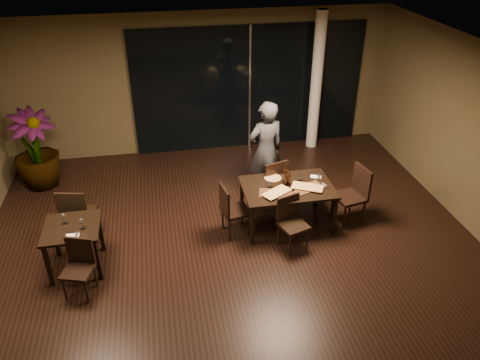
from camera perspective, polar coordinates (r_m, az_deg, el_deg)
name	(u,v)px	position (r m, az deg, el deg)	size (l,w,h in m)	color
ground	(237,260)	(7.40, -0.33, -9.70)	(8.00, 8.00, 0.00)	black
wall_back	(203,83)	(10.20, -4.58, 11.70)	(8.00, 0.10, 3.00)	#4E4529
ceiling	(237,70)	(5.91, -0.42, 13.22)	(8.00, 8.00, 0.04)	silver
window_panel	(249,88)	(10.31, 1.15, 11.12)	(5.00, 0.06, 2.70)	black
column	(316,82)	(10.35, 9.29, 11.68)	(0.24, 0.24, 3.00)	white
main_table	(287,190)	(7.83, 5.80, -1.25)	(1.50, 1.00, 0.75)	black
side_table	(73,234)	(7.32, -19.73, -6.19)	(0.80, 0.80, 0.75)	black
chair_main_far	(273,181)	(8.31, 3.99, -0.16)	(0.56, 0.56, 0.98)	black
chair_main_near	(291,219)	(7.46, 6.24, -4.79)	(0.51, 0.51, 0.87)	black
chair_main_left	(231,208)	(7.63, -1.09, -3.42)	(0.49, 0.49, 0.92)	black
chair_main_right	(354,192)	(8.19, 13.77, -1.41)	(0.55, 0.55, 1.01)	black
chair_side_far	(76,213)	(7.87, -19.32, -3.81)	(0.56, 0.56, 1.01)	black
chair_side_near	(79,264)	(6.98, -19.03, -9.63)	(0.49, 0.49, 0.84)	black
diner	(265,151)	(8.48, 3.13, 3.58)	(0.64, 0.43, 1.88)	#2C2F31
potted_plant	(35,150)	(9.70, -23.69, 3.40)	(0.84, 0.84, 1.54)	#1B4918
pizza_board_left	(277,194)	(7.57, 4.48, -1.66)	(0.56, 0.28, 0.01)	#402314
pizza_board_right	(307,188)	(7.77, 8.20, -0.99)	(0.54, 0.27, 0.01)	#4A2C18
oblong_pizza_left	(277,193)	(7.56, 4.49, -1.56)	(0.47, 0.21, 0.02)	maroon
oblong_pizza_right	(307,187)	(7.76, 8.21, -0.88)	(0.49, 0.22, 0.02)	maroon
round_pizza	(273,178)	(7.99, 4.02, 0.22)	(0.28, 0.28, 0.01)	#A91D12
bottle_a	(286,178)	(7.74, 5.62, 0.30)	(0.07, 0.07, 0.30)	black
bottle_b	(289,179)	(7.76, 6.02, 0.14)	(0.05, 0.05, 0.25)	black
bottle_c	(285,174)	(7.78, 5.56, 0.71)	(0.08, 0.08, 0.36)	black
tumbler_left	(270,185)	(7.73, 3.70, -0.58)	(0.07, 0.07, 0.09)	white
tumbler_right	(300,178)	(7.96, 7.34, 0.22)	(0.08, 0.08, 0.09)	white
napkin_near	(321,186)	(7.86, 9.79, -0.72)	(0.18, 0.10, 0.01)	silver
napkin_far	(316,177)	(8.11, 9.22, 0.38)	(0.18, 0.10, 0.01)	white
wine_glass_a	(64,219)	(7.30, -20.64, -4.46)	(0.07, 0.07, 0.16)	white
wine_glass_b	(82,224)	(7.11, -18.73, -5.09)	(0.07, 0.07, 0.16)	white
side_napkin	(72,236)	(7.03, -19.75, -6.46)	(0.18, 0.11, 0.01)	white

